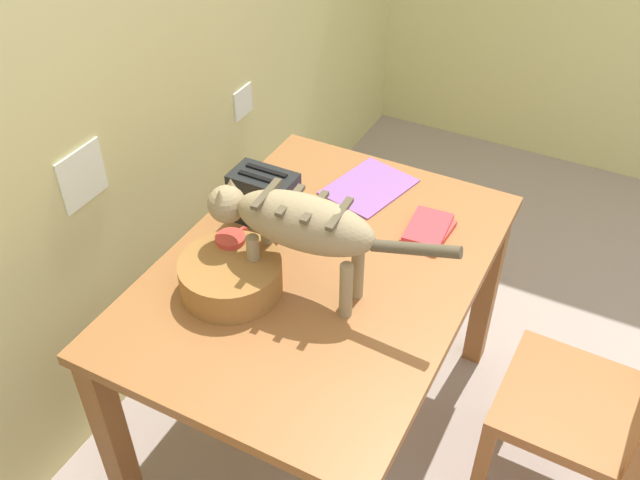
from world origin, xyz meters
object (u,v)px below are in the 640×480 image
Objects in this scene: book_stack at (428,230)px; wicker_basket at (231,275)px; saucer_bowl at (233,264)px; magazine at (369,187)px; cat at (298,224)px; coffee_mug at (232,247)px; dining_table at (320,289)px; toaster at (264,197)px; wooden_chair_far at (590,405)px.

wicker_basket reaches higher than book_stack.
book_stack is at bearing -39.70° from wicker_basket.
magazine is at bearing -18.51° from saucer_bowl.
cat is 0.26m from coffee_mug.
dining_table is 0.34m from toaster.
coffee_mug is at bearing 89.06° from cat.
coffee_mug is 0.14× the size of wooden_chair_far.
saucer_bowl is 1.12m from wooden_chair_far.
dining_table is 7.10× the size of saucer_bowl.
dining_table is 6.16× the size of toaster.
magazine is 0.39m from toaster.
dining_table is 0.28m from saucer_bowl.
wicker_basket is 1.43× the size of toaster.
toaster is (0.32, 0.08, 0.03)m from wicker_basket.
wooden_chair_far is at bearing -71.50° from wicker_basket.
wooden_chair_far is at bearing -76.52° from coffee_mug.
coffee_mug is 0.24m from toaster.
coffee_mug is 0.69× the size of book_stack.
wooden_chair_far reaches higher than wicker_basket.
toaster is (0.12, 0.26, 0.18)m from dining_table.
wicker_basket is (-0.09, 0.17, -0.18)m from cat.
toaster reaches higher than wicker_basket.
magazine is 0.31× the size of wooden_chair_far.
coffee_mug reaches higher than magazine.
dining_table is 4.28× the size of magazine.
wooden_chair_far reaches higher than book_stack.
cat reaches higher than wicker_basket.
wicker_basket is (-0.49, 0.40, 0.03)m from book_stack.
book_stack is (0.40, -0.45, -0.06)m from coffee_mug.
coffee_mug is 0.58m from magazine.
wicker_basket is at bearing 115.70° from cat.
toaster is at bearing 14.46° from wicker_basket.
book_stack is 0.65× the size of wicker_basket.
wooden_chair_far is at bearing -89.34° from toaster.
cat is at bearing -132.74° from toaster.
magazine is at bearing 5.04° from dining_table.
saucer_bowl is at bearing 90.00° from cat.
coffee_mug reaches higher than wicker_basket.
dining_table is at bearing -41.13° from wicker_basket.
magazine is 1.00× the size of wicker_basket.
saucer_bowl is (-0.01, 0.21, -0.21)m from cat.
coffee_mug is at bearing 29.95° from wicker_basket.
dining_table is at bearing -62.20° from coffee_mug.
book_stack is at bearing -48.00° from saucer_bowl.
toaster is (0.23, 0.25, -0.14)m from cat.
book_stack reaches higher than saucer_bowl.
cat is 0.30m from saucer_bowl.
wooden_chair_far is at bearing -80.82° from dining_table.
book_stack reaches higher than dining_table.
magazine is 1.44× the size of toaster.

